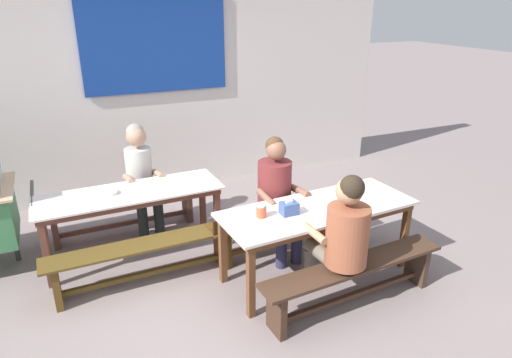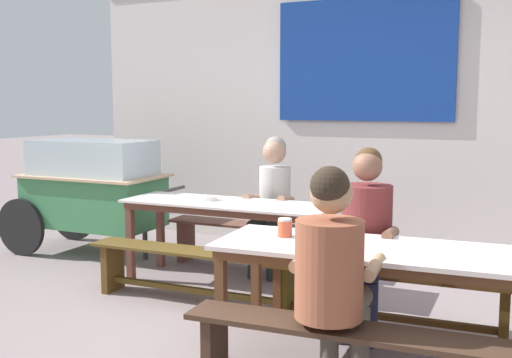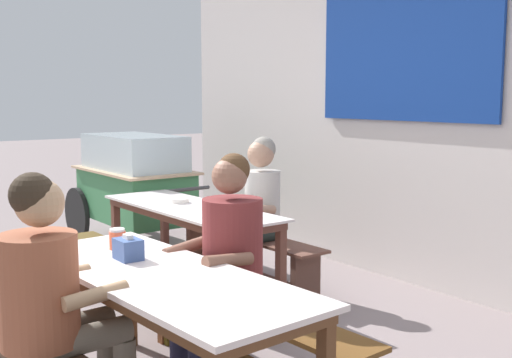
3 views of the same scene
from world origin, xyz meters
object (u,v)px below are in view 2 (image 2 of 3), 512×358
(dining_table_far, at_px, (227,211))
(condiment_jar, at_px, (285,228))
(bench_near_back, at_px, (386,290))
(person_right_near_table, at_px, (365,229))
(food_cart, at_px, (92,186))
(bench_far_back, at_px, (254,239))
(person_near_front, at_px, (332,268))
(bench_near_front, at_px, (348,352))
(bench_far_front, at_px, (195,268))
(soup_bowl, at_px, (209,198))
(person_center_facing, at_px, (273,196))
(dining_table_near, at_px, (371,258))
(tissue_box, at_px, (320,233))

(dining_table_far, distance_m, condiment_jar, 1.44)
(bench_near_back, height_order, person_right_near_table, person_right_near_table)
(dining_table_far, height_order, food_cart, food_cart)
(bench_far_back, bearing_deg, person_near_front, -55.27)
(bench_near_front, bearing_deg, dining_table_far, 134.09)
(bench_far_front, xyz_separation_m, person_right_near_table, (1.35, -0.00, 0.43))
(person_right_near_table, bearing_deg, soup_bowl, 159.34)
(food_cart, xyz_separation_m, condiment_jar, (2.76, -1.41, 0.07))
(bench_far_back, distance_m, person_near_front, 2.65)
(person_center_facing, bearing_deg, bench_far_front, -100.14)
(soup_bowl, bearing_deg, dining_table_near, -32.12)
(food_cart, height_order, person_near_front, person_near_front)
(condiment_jar, bearing_deg, dining_table_near, -2.84)
(dining_table_near, xyz_separation_m, food_cart, (-3.33, 1.44, 0.05))
(dining_table_far, bearing_deg, person_near_front, -47.01)
(dining_table_far, height_order, bench_far_front, dining_table_far)
(food_cart, bearing_deg, tissue_box, -25.81)
(bench_near_back, bearing_deg, condiment_jar, -134.81)
(person_near_front, distance_m, person_center_facing, 2.44)
(bench_far_front, height_order, person_right_near_table, person_right_near_table)
(dining_table_near, relative_size, soup_bowl, 13.03)
(dining_table_far, xyz_separation_m, soup_bowl, (-0.18, 0.02, 0.09))
(bench_far_back, height_order, bench_far_front, same)
(soup_bowl, bearing_deg, food_cart, 167.72)
(condiment_jar, bearing_deg, person_center_facing, 116.52)
(tissue_box, bearing_deg, food_cart, 154.19)
(condiment_jar, xyz_separation_m, soup_bowl, (-1.16, 1.06, -0.04))
(person_near_front, xyz_separation_m, person_right_near_table, (-0.10, 1.01, 0.00))
(bench_far_front, height_order, bench_near_back, same)
(person_center_facing, distance_m, tissue_box, 1.90)
(soup_bowl, bearing_deg, person_center_facing, 51.35)
(bench_near_front, bearing_deg, tissue_box, 123.27)
(dining_table_far, relative_size, person_center_facing, 1.47)
(food_cart, distance_m, person_right_near_table, 3.29)
(bench_far_back, distance_m, bench_near_front, 2.72)
(bench_near_back, xyz_separation_m, person_right_near_table, (-0.14, -0.06, 0.42))
(bench_far_front, bearing_deg, person_right_near_table, -0.18)
(dining_table_far, xyz_separation_m, bench_near_back, (1.51, -0.51, -0.36))
(person_center_facing, bearing_deg, bench_near_front, -57.21)
(bench_far_back, xyz_separation_m, person_right_near_table, (1.38, -1.14, 0.43))
(bench_near_front, bearing_deg, food_cart, 149.31)
(person_right_near_table, bearing_deg, tissue_box, -105.06)
(bench_near_back, xyz_separation_m, person_center_facing, (-1.30, 1.01, 0.43))
(bench_far_front, xyz_separation_m, condiment_jar, (0.96, -0.48, 0.50))
(condiment_jar, bearing_deg, tissue_box, -11.34)
(person_right_near_table, bearing_deg, bench_near_back, 24.10)
(dining_table_far, height_order, bench_far_back, dining_table_far)
(bench_far_front, height_order, condiment_jar, condiment_jar)
(dining_table_far, relative_size, person_right_near_table, 1.46)
(dining_table_far, xyz_separation_m, bench_near_front, (1.58, -1.64, -0.35))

